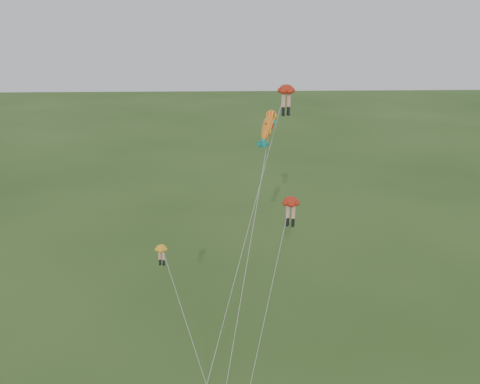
{
  "coord_description": "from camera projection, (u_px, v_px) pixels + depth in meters",
  "views": [
    {
      "loc": [
        -0.9,
        -33.08,
        26.06
      ],
      "look_at": [
        0.55,
        6.0,
        12.74
      ],
      "focal_mm": 40.0,
      "sensor_mm": 36.0,
      "label": 1
    }
  ],
  "objects": [
    {
      "name": "fish_kite",
      "position": [
        268.0,
        127.0,
        39.78
      ],
      "size": [
        4.69,
        10.28,
        19.23
      ],
      "rotation": [
        0.85,
        0.0,
        -0.49
      ],
      "color": "yellow",
      "rests_on": "ground"
    },
    {
      "name": "ground",
      "position": [
        236.0,
        380.0,
        39.73
      ],
      "size": [
        300.0,
        300.0,
        0.0
      ],
      "primitive_type": "plane",
      "color": "#284619",
      "rests_on": "ground"
    },
    {
      "name": "legs_kite_yellow",
      "position": [
        163.0,
        255.0,
        40.24
      ],
      "size": [
        4.25,
        6.13,
        9.32
      ],
      "rotation": [
        0.0,
        0.0,
        -0.31
      ],
      "color": "#FFAA20",
      "rests_on": "ground"
    },
    {
      "name": "legs_kite_red_mid",
      "position": [
        290.0,
        206.0,
        40.7
      ],
      "size": [
        4.76,
        8.9,
        12.64
      ],
      "rotation": [
        0.0,
        0.0,
        -0.34
      ],
      "color": "#B62612",
      "rests_on": "ground"
    },
    {
      "name": "legs_kite_red_high",
      "position": [
        285.0,
        95.0,
        43.65
      ],
      "size": [
        7.95,
        14.3,
        20.33
      ],
      "rotation": [
        0.0,
        0.0,
        0.25
      ],
      "color": "#B62612",
      "rests_on": "ground"
    }
  ]
}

